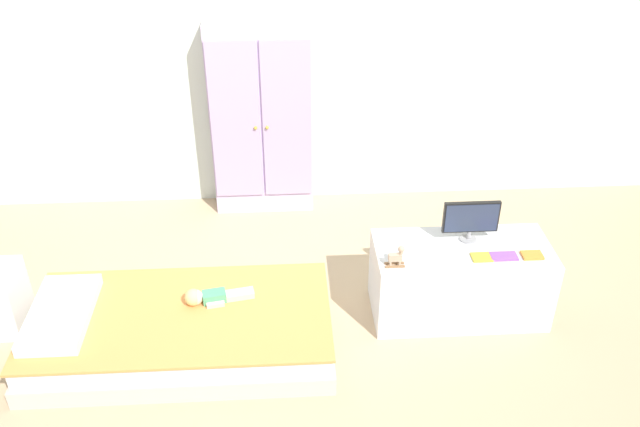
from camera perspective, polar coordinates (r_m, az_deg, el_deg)
The scene contains 12 objects.
ground_plane at distance 4.05m, azimuth -4.34°, elevation -9.92°, with size 10.00×10.00×0.02m, color tan.
back_wall at distance 4.78m, azimuth -4.94°, elevation 15.65°, with size 6.40×0.05×2.70m, color silver.
bed at distance 3.94m, azimuth -11.56°, elevation -9.58°, with size 1.68×0.85×0.24m.
pillow at distance 3.99m, azimuth -20.99°, elevation -7.85°, with size 0.32×0.61×0.06m, color white.
doll at distance 3.89m, azimuth -9.55°, elevation -6.93°, with size 0.39×0.15×0.10m.
wardrobe at distance 4.86m, azimuth -4.95°, elevation 7.85°, with size 0.72×0.25×1.41m.
tv_stand at distance 4.11m, azimuth 11.66°, elevation -5.50°, with size 1.02×0.46×0.46m, color silver.
tv_monitor at distance 3.97m, azimuth 12.60°, elevation -0.42°, with size 0.32×0.10×0.26m.
rocking_horse_toy at distance 3.74m, azimuth 6.50°, elevation -3.61°, with size 0.11×0.04×0.13m.
book_yellow at distance 3.91m, azimuth 13.47°, elevation -3.60°, with size 0.11×0.09×0.01m, color gold.
book_purple at distance 3.95m, azimuth 15.22°, elevation -3.50°, with size 0.15×0.08×0.01m, color #8E51B2.
book_orange at distance 4.00m, azimuth 17.43°, elevation -3.37°, with size 0.12×0.08×0.01m, color orange.
Camera 1 is at (0.12, -3.01, 2.70)m, focal length 38.00 mm.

